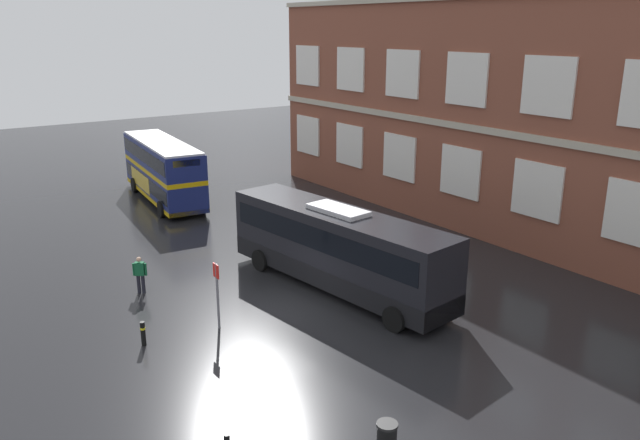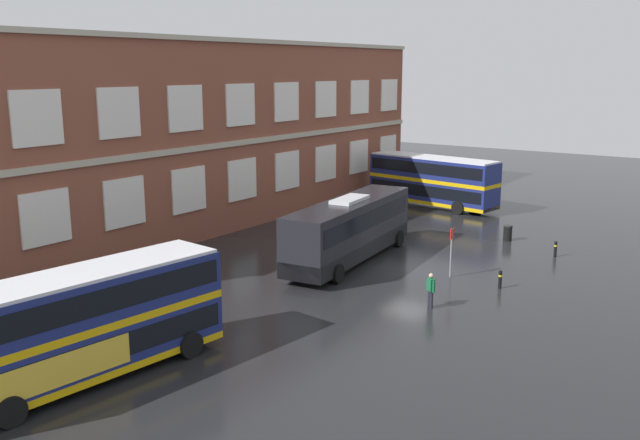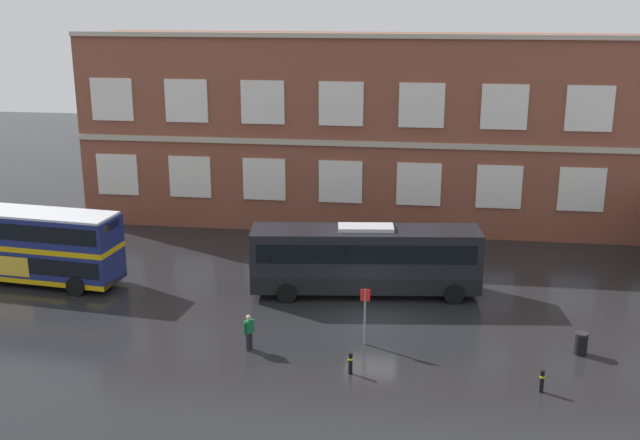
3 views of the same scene
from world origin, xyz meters
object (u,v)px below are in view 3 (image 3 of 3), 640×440
bus_stand_flag (365,311)px  station_litter_bin (581,343)px  safety_bollard_west (350,363)px  touring_coach (365,260)px  double_decker_near (23,244)px  safety_bollard_east (542,381)px  waiting_passenger (249,331)px

bus_stand_flag → station_litter_bin: bus_stand_flag is taller
safety_bollard_west → touring_coach: bearing=90.9°
double_decker_near → touring_coach: 18.87m
touring_coach → safety_bollard_east: bearing=-50.5°
touring_coach → station_litter_bin: bearing=-30.0°
bus_stand_flag → safety_bollard_east: (7.43, -3.42, -1.14)m
waiting_passenger → touring_coach: bearing=58.4°
station_litter_bin → touring_coach: bearing=150.0°
double_decker_near → touring_coach: bearing=1.9°
bus_stand_flag → safety_bollard_west: bearing=-96.9°
waiting_passenger → safety_bollard_east: size_ratio=1.79×
safety_bollard_east → bus_stand_flag: bearing=155.3°
double_decker_near → station_litter_bin: (28.97, -5.21, -1.63)m
waiting_passenger → safety_bollard_west: waiting_passenger is taller
touring_coach → bus_stand_flag: bearing=-85.4°
safety_bollard_west → safety_bollard_east: bearing=-3.7°
double_decker_near → bus_stand_flag: bearing=-16.0°
double_decker_near → touring_coach: double_decker_near is taller
touring_coach → safety_bollard_east: 12.53m
touring_coach → safety_bollard_west: touring_coach is taller
bus_stand_flag → station_litter_bin: bearing=2.0°
double_decker_near → waiting_passenger: size_ratio=6.60×
touring_coach → bus_stand_flag: touring_coach is taller
double_decker_near → waiting_passenger: 15.86m
double_decker_near → safety_bollard_west: double_decker_near is taller
waiting_passenger → bus_stand_flag: bus_stand_flag is taller
bus_stand_flag → touring_coach: bearing=94.6°
bus_stand_flag → station_litter_bin: (9.62, 0.33, -1.12)m
station_litter_bin → bus_stand_flag: bearing=-178.0°
waiting_passenger → safety_bollard_west: 5.03m
double_decker_near → touring_coach: size_ratio=0.92×
touring_coach → waiting_passenger: bearing=-121.6°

